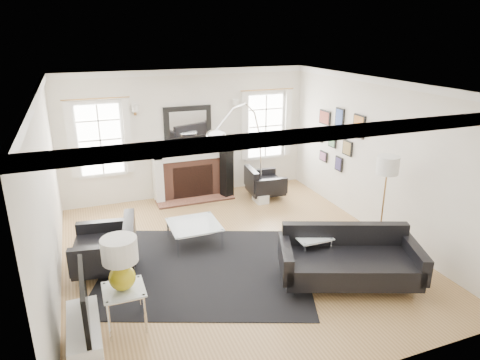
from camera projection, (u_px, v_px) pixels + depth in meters
name	position (u px, v px, depth m)	size (l,w,h in m)	color
floor	(236.00, 253.00, 7.24)	(6.00, 6.00, 0.00)	olive
back_wall	(188.00, 134.00, 9.41)	(5.50, 0.04, 2.80)	white
front_wall	(344.00, 267.00, 4.13)	(5.50, 0.04, 2.80)	white
left_wall	(47.00, 198.00, 5.84)	(0.04, 6.00, 2.80)	white
right_wall	(378.00, 157.00, 7.70)	(0.04, 6.00, 2.80)	white
ceiling	(235.00, 85.00, 6.31)	(5.50, 6.00, 0.02)	white
crown_molding	(235.00, 89.00, 6.33)	(5.50, 6.00, 0.12)	white
fireplace	(192.00, 174.00, 9.51)	(1.70, 0.69, 1.11)	white
mantel_mirror	(188.00, 123.00, 9.29)	(1.05, 0.07, 0.75)	black
window_left	(100.00, 140.00, 8.72)	(1.24, 0.15, 1.62)	white
window_right	(265.00, 126.00, 9.97)	(1.24, 0.15, 1.62)	white
gallery_wall	(337.00, 135.00, 8.79)	(0.04, 1.73, 1.29)	black
tv_unit	(85.00, 335.00, 4.80)	(0.35, 1.00, 1.09)	white
area_rug	(205.00, 268.00, 6.76)	(3.18, 2.65, 0.01)	black
sofa	(348.00, 260.00, 6.32)	(2.21, 1.58, 0.66)	black
armchair_left	(109.00, 249.00, 6.59)	(1.06, 1.15, 0.69)	black
armchair_right	(263.00, 184.00, 9.57)	(0.82, 0.90, 0.57)	black
coffee_table	(194.00, 226.00, 7.45)	(0.85, 0.85, 0.38)	silver
side_table_left	(124.00, 296.00, 5.30)	(0.51, 0.51, 0.56)	silver
nesting_table	(312.00, 243.00, 6.59)	(0.54, 0.45, 0.59)	silver
gourd_lamp	(121.00, 260.00, 5.13)	(0.43, 0.43, 0.69)	gold
orange_vase	(312.00, 230.00, 6.52)	(0.10, 0.10, 0.16)	red
arc_floor_lamp	(241.00, 156.00, 8.23)	(1.67, 1.55, 2.37)	white
stick_floor_lamp	(387.00, 171.00, 6.69)	(0.35, 0.35, 1.72)	#AA763B
speaker_tower	(227.00, 173.00, 9.52)	(0.22, 0.22, 1.11)	black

